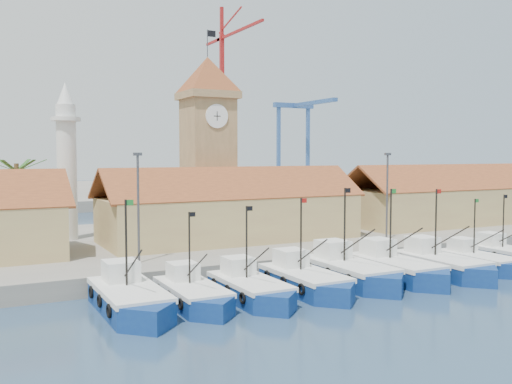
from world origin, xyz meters
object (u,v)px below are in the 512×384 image
boat_4 (352,274)px  minaret (67,161)px  boat_0 (131,301)px  clock_tower (208,140)px

boat_4 → minaret: minaret is taller
boat_4 → minaret: (-17.74, 25.09, 8.89)m
boat_0 → minaret: size_ratio=0.63×
boat_0 → boat_4: boat_4 is taller
clock_tower → minaret: 15.30m
boat_4 → minaret: 31.99m
clock_tower → boat_4: bearing=-83.2°
boat_0 → clock_tower: (15.18, 23.23, 11.15)m
boat_4 → clock_tower: bearing=96.8°
clock_tower → minaret: clock_tower is taller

